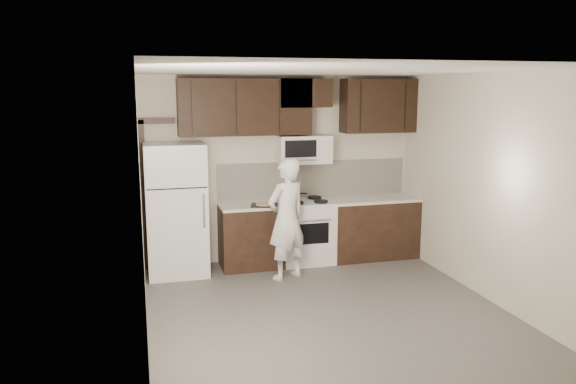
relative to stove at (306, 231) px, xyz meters
name	(u,v)px	position (x,y,z in m)	size (l,w,h in m)	color
floor	(329,314)	(-0.30, -1.94, -0.46)	(4.50, 4.50, 0.00)	#555250
back_wall	(280,169)	(-0.30, 0.31, 0.89)	(4.00, 4.00, 0.00)	#BAB19E
ceiling	(333,70)	(-0.30, -1.94, 2.24)	(4.50, 4.50, 0.00)	white
counter_run	(325,230)	(0.30, 0.00, 0.00)	(2.95, 0.64, 0.91)	black
stove	(306,231)	(0.00, 0.00, 0.00)	(0.76, 0.66, 0.94)	silver
backsplash	(313,179)	(0.20, 0.30, 0.72)	(2.90, 0.02, 0.54)	white
upper_cabinets	(297,105)	(-0.09, 0.14, 1.82)	(3.48, 0.35, 0.78)	black
microwave	(304,149)	(0.00, 0.12, 1.19)	(0.76, 0.42, 0.40)	silver
refrigerator	(176,209)	(-1.85, -0.05, 0.44)	(0.80, 0.76, 1.80)	silver
door_trim	(147,182)	(-2.22, 0.27, 0.79)	(0.50, 0.08, 2.12)	black
saucepan	(291,195)	(-0.18, 0.15, 0.52)	(0.32, 0.19, 0.18)	silver
baking_tray	(265,205)	(-0.65, -0.17, 0.46)	(0.37, 0.28, 0.02)	black
pizza	(265,204)	(-0.65, -0.17, 0.48)	(0.25, 0.25, 0.02)	beige
person	(287,219)	(-0.45, -0.63, 0.36)	(0.60, 0.39, 1.63)	silver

